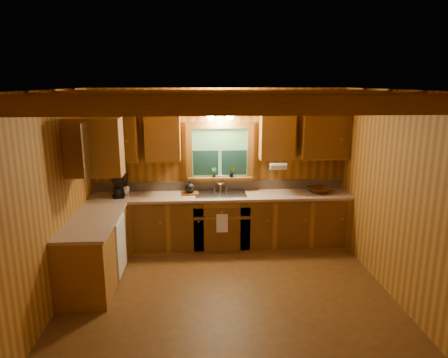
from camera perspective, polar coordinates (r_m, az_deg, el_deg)
room at (r=4.96m, az=0.59°, el=-2.71°), size 4.20×4.20×4.20m
ceiling_beams at (r=4.77m, az=0.63°, el=11.16°), size 4.20×2.54×0.18m
base_cabinets at (r=6.44m, az=-4.70°, el=-7.04°), size 4.20×2.22×0.86m
countertop at (r=6.30m, az=-4.65°, el=-3.18°), size 4.20×2.24×0.04m
backsplash at (r=6.86m, az=-0.58°, el=-0.90°), size 4.20×0.02×0.16m
dishwasher_panel at (r=5.98m, az=-14.30°, el=-9.08°), size 0.02×0.60×0.80m
upper_cabinets at (r=6.23m, az=-5.58°, el=5.64°), size 4.19×1.77×0.78m
window at (r=6.72m, az=-0.58°, el=3.60°), size 1.12×0.08×1.00m
window_sill at (r=6.76m, az=-0.55°, el=0.12°), size 1.06×0.14×0.04m
wall_sconce at (r=6.52m, az=-0.54°, el=8.92°), size 0.45×0.21×0.17m
paper_towel_roll at (r=6.54m, az=7.66°, el=1.78°), size 0.27×0.11×0.11m
dish_towel at (r=6.40m, az=-0.27°, el=-6.27°), size 0.18×0.01×0.30m
sink at (r=6.62m, az=-0.44°, el=-2.55°), size 0.82×0.48×0.43m
coffee_maker at (r=6.64m, az=-14.72°, el=-1.27°), size 0.16×0.21×0.29m
utensil_crock at (r=6.71m, az=-13.71°, el=-1.51°), size 0.13×0.13×0.37m
cutting_board at (r=6.64m, az=-4.82°, el=-2.04°), size 0.29×0.21×0.02m
teakettle at (r=6.61m, az=-4.83°, el=-1.27°), size 0.16×0.16×0.20m
wicker_basket at (r=6.88m, az=13.38°, el=-1.51°), size 0.48×0.48×0.09m
potted_plant_left at (r=6.72m, az=-1.42°, el=0.94°), size 0.10×0.08×0.17m
potted_plant_right at (r=6.72m, az=1.13°, el=0.98°), size 0.11×0.09×0.18m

